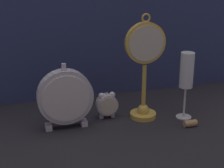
{
  "coord_description": "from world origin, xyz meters",
  "views": [
    {
      "loc": [
        -0.32,
        -1.01,
        0.53
      ],
      "look_at": [
        0.0,
        0.08,
        0.13
      ],
      "focal_mm": 60.0,
      "sensor_mm": 36.0,
      "label": 1
    }
  ],
  "objects_px": {
    "pocket_watch_on_stand": "(145,68)",
    "mantel_clock_silver": "(65,97)",
    "alarm_clock_twin_bell": "(107,104)",
    "champagne_flute": "(186,74)",
    "wine_cork": "(190,123)"
  },
  "relations": [
    {
      "from": "wine_cork",
      "to": "mantel_clock_silver",
      "type": "bearing_deg",
      "value": 164.78
    },
    {
      "from": "pocket_watch_on_stand",
      "to": "mantel_clock_silver",
      "type": "height_order",
      "value": "pocket_watch_on_stand"
    },
    {
      "from": "mantel_clock_silver",
      "to": "wine_cork",
      "type": "xyz_separation_m",
      "value": [
        0.38,
        -0.1,
        -0.09
      ]
    },
    {
      "from": "alarm_clock_twin_bell",
      "to": "mantel_clock_silver",
      "type": "distance_m",
      "value": 0.16
    },
    {
      "from": "champagne_flute",
      "to": "mantel_clock_silver",
      "type": "bearing_deg",
      "value": 175.11
    },
    {
      "from": "champagne_flute",
      "to": "alarm_clock_twin_bell",
      "type": "bearing_deg",
      "value": 164.44
    },
    {
      "from": "alarm_clock_twin_bell",
      "to": "champagne_flute",
      "type": "bearing_deg",
      "value": -15.56
    },
    {
      "from": "alarm_clock_twin_bell",
      "to": "pocket_watch_on_stand",
      "type": "bearing_deg",
      "value": -14.17
    },
    {
      "from": "champagne_flute",
      "to": "wine_cork",
      "type": "height_order",
      "value": "champagne_flute"
    },
    {
      "from": "champagne_flute",
      "to": "pocket_watch_on_stand",
      "type": "bearing_deg",
      "value": 163.2
    },
    {
      "from": "champagne_flute",
      "to": "wine_cork",
      "type": "bearing_deg",
      "value": -99.73
    },
    {
      "from": "mantel_clock_silver",
      "to": "champagne_flute",
      "type": "height_order",
      "value": "champagne_flute"
    },
    {
      "from": "mantel_clock_silver",
      "to": "alarm_clock_twin_bell",
      "type": "bearing_deg",
      "value": 14.02
    },
    {
      "from": "pocket_watch_on_stand",
      "to": "wine_cork",
      "type": "relative_size",
      "value": 8.41
    },
    {
      "from": "wine_cork",
      "to": "champagne_flute",
      "type": "bearing_deg",
      "value": 80.27
    }
  ]
}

